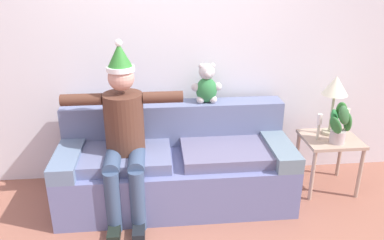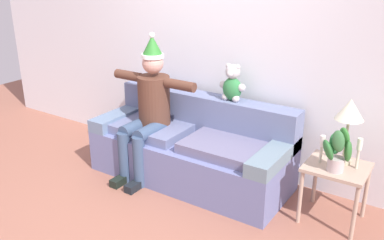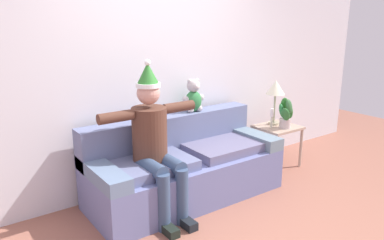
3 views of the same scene
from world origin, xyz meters
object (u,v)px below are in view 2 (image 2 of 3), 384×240
(side_table, at_px, (336,175))
(table_lamp, at_px, (350,113))
(person_seated, at_px, (149,106))
(candle_tall, at_px, (322,145))
(candle_short, at_px, (359,149))
(couch, at_px, (192,148))
(teddy_bear, at_px, (232,84))
(potted_plant, at_px, (338,151))

(side_table, distance_m, table_lamp, 0.56)
(person_seated, height_order, table_lamp, person_seated)
(side_table, bearing_deg, table_lamp, 78.29)
(candle_tall, bearing_deg, candle_short, 11.61)
(couch, distance_m, teddy_bear, 0.80)
(candle_short, bearing_deg, potted_plant, -133.20)
(person_seated, bearing_deg, teddy_bear, 28.89)
(potted_plant, relative_size, candle_tall, 1.54)
(table_lamp, height_order, potted_plant, table_lamp)
(couch, height_order, candle_short, couch)
(table_lamp, distance_m, candle_tall, 0.36)
(teddy_bear, relative_size, table_lamp, 0.66)
(couch, bearing_deg, table_lamp, 4.15)
(teddy_bear, bearing_deg, table_lamp, -6.84)
(side_table, bearing_deg, person_seated, -174.67)
(teddy_bear, bearing_deg, potted_plant, -16.14)
(candle_short, bearing_deg, teddy_bear, 171.48)
(teddy_bear, height_order, candle_tall, teddy_bear)
(person_seated, relative_size, candle_short, 5.54)
(teddy_bear, distance_m, candle_short, 1.37)
(candle_tall, relative_size, candle_short, 0.92)
(candle_short, bearing_deg, side_table, -164.68)
(couch, relative_size, person_seated, 1.37)
(teddy_bear, bearing_deg, person_seated, -151.11)
(couch, bearing_deg, side_table, 0.58)
(teddy_bear, xyz_separation_m, side_table, (1.17, -0.24, -0.57))
(side_table, bearing_deg, candle_tall, -172.20)
(teddy_bear, height_order, table_lamp, teddy_bear)
(teddy_bear, height_order, side_table, teddy_bear)
(person_seated, bearing_deg, couch, 20.47)
(person_seated, xyz_separation_m, teddy_bear, (0.76, 0.42, 0.25))
(couch, height_order, person_seated, person_seated)
(couch, relative_size, table_lamp, 3.60)
(person_seated, bearing_deg, side_table, 5.33)
(side_table, distance_m, candle_tall, 0.29)
(candle_tall, bearing_deg, table_lamp, 34.67)
(table_lamp, bearing_deg, side_table, -101.71)
(teddy_bear, xyz_separation_m, potted_plant, (1.18, -0.34, -0.30))
(candle_short, bearing_deg, person_seated, -173.95)
(couch, xyz_separation_m, candle_tall, (1.34, -0.00, 0.37))
(potted_plant, bearing_deg, teddy_bear, 163.86)
(person_seated, relative_size, side_table, 2.82)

